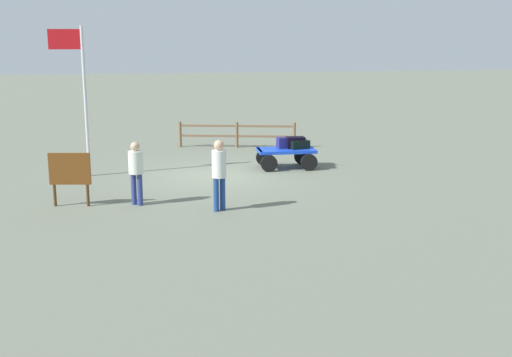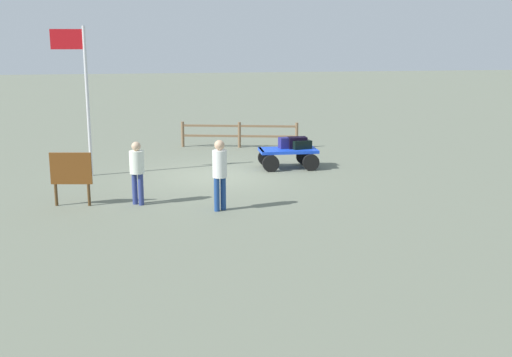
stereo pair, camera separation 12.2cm
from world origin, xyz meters
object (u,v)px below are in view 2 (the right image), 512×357
object	(u,v)px
worker_trailing	(137,167)
suitcase_olive	(292,144)
flagpole	(82,86)
worker_lead	(220,169)
signboard	(71,172)
suitcase_navy	(297,143)
suitcase_tan	(288,143)
luggage_cart	(287,154)
suitcase_dark	(302,145)

from	to	relation	value
worker_trailing	suitcase_olive	bearing A→B (deg)	-141.25
flagpole	worker_lead	bearing A→B (deg)	126.66
flagpole	signboard	xyz separation A→B (m)	(0.08, 3.73, -1.93)
suitcase_navy	flagpole	xyz separation A→B (m)	(6.88, 0.12, 1.99)
suitcase_navy	signboard	bearing A→B (deg)	28.96
suitcase_tan	worker_lead	size ratio (longest dim) A/B	0.34
worker_trailing	signboard	size ratio (longest dim) A/B	1.19
suitcase_navy	worker_lead	size ratio (longest dim) A/B	0.34
worker_lead	signboard	xyz separation A→B (m)	(3.72, -1.15, -0.17)
flagpole	worker_trailing	bearing A→B (deg)	112.13
suitcase_navy	suitcase_olive	xyz separation A→B (m)	(0.16, -0.08, -0.06)
signboard	worker_trailing	bearing A→B (deg)	173.60
worker_lead	worker_trailing	world-z (taller)	worker_lead
luggage_cart	suitcase_dark	distance (m)	0.58
flagpole	signboard	size ratio (longest dim) A/B	3.30
worker_lead	flagpole	size ratio (longest dim) A/B	0.39
worker_lead	suitcase_dark	bearing A→B (deg)	-124.78
suitcase_dark	worker_trailing	bearing A→B (deg)	35.65
luggage_cart	worker_lead	bearing A→B (deg)	59.54
suitcase_tan	suitcase_olive	xyz separation A→B (m)	(-0.16, 0.00, -0.05)
suitcase_navy	suitcase_dark	bearing A→B (deg)	124.38
suitcase_tan	worker_trailing	xyz separation A→B (m)	(4.97, 4.12, 0.17)
signboard	suitcase_olive	bearing A→B (deg)	-150.00
signboard	flagpole	bearing A→B (deg)	-91.27
suitcase_navy	worker_trailing	bearing A→B (deg)	37.39
suitcase_tan	signboard	bearing A→B (deg)	30.58
suitcase_tan	worker_lead	distance (m)	5.87
suitcase_navy	worker_lead	xyz separation A→B (m)	(3.25, 5.01, 0.23)
luggage_cart	signboard	distance (m)	7.61
luggage_cart	suitcase_tan	size ratio (longest dim) A/B	3.19
suitcase_tan	suitcase_dark	distance (m)	0.49
luggage_cart	signboard	bearing A→B (deg)	29.65
worker_lead	flagpole	bearing A→B (deg)	-53.34
suitcase_tan	signboard	xyz separation A→B (m)	(6.65, 3.93, 0.07)
luggage_cart	suitcase_dark	size ratio (longest dim) A/B	2.87
flagpole	signboard	distance (m)	4.20
worker_lead	signboard	world-z (taller)	worker_lead
flagpole	luggage_cart	bearing A→B (deg)	-179.73
suitcase_dark	luggage_cart	bearing A→B (deg)	-9.06
suitcase_olive	suitcase_dark	distance (m)	0.37
suitcase_navy	suitcase_dark	xyz separation A→B (m)	(-0.11, 0.17, -0.05)
suitcase_dark	flagpole	distance (m)	7.29
luggage_cart	flagpole	bearing A→B (deg)	0.27
signboard	worker_lead	bearing A→B (deg)	162.77
luggage_cart	worker_trailing	world-z (taller)	worker_trailing
luggage_cart	suitcase_dark	world-z (taller)	suitcase_dark
suitcase_olive	worker_lead	bearing A→B (deg)	58.71
luggage_cart	suitcase_navy	distance (m)	0.53
suitcase_dark	signboard	bearing A→B (deg)	27.51
luggage_cart	suitcase_tan	world-z (taller)	suitcase_tan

